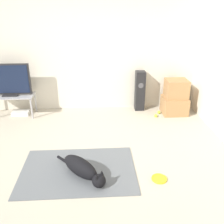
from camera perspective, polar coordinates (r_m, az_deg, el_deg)
The scene contains 13 objects.
ground_plane at distance 3.95m, azimuth -9.21°, elevation -10.77°, with size 12.00×12.00×0.00m, color #BCB29E.
wall_back at distance 5.44m, azimuth -8.17°, elevation 13.55°, with size 8.00×0.06×2.55m.
area_rug at distance 3.71m, azimuth -7.70°, elevation -13.06°, with size 1.63×1.12×0.01m.
dog at distance 3.51m, azimuth -6.70°, elevation -12.76°, with size 0.72×0.75×0.26m.
frisbee at distance 3.58m, azimuth 10.75°, elevation -14.72°, with size 0.21×0.21×0.03m.
cardboard_box_lower at distance 5.55m, azimuth 14.04°, elevation 1.50°, with size 0.51×0.47×0.36m.
cardboard_box_upper at distance 5.44m, azimuth 14.49°, elevation 5.20°, with size 0.45×0.41×0.38m.
floor_speaker at distance 5.53m, azimuth 6.38°, elevation 4.83°, with size 0.21×0.21×0.87m.
tv_stand at distance 5.61m, azimuth -22.01°, elevation 2.99°, with size 0.93×0.43×0.45m.
tv at distance 5.50m, azimuth -22.61°, elevation 6.73°, with size 0.88×0.20×0.66m.
tennis_ball_by_boxes at distance 5.50m, azimuth 10.65°, elevation -0.05°, with size 0.07×0.07×0.07m.
tennis_ball_near_speaker at distance 5.33m, azimuth 9.97°, elevation -0.82°, with size 0.07×0.07×0.07m.
game_console at distance 5.72m, azimuth -20.11°, elevation -0.16°, with size 0.35×0.23×0.08m.
Camera 1 is at (0.42, -3.24, 2.22)m, focal length 40.00 mm.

